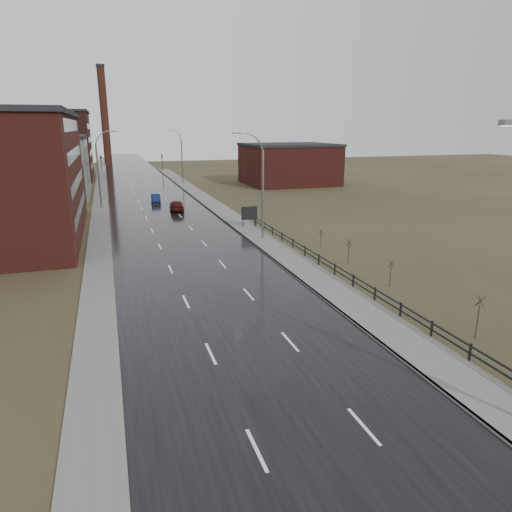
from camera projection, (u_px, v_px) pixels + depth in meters
road at (157, 208)px, 69.19m from camera, size 14.00×300.00×0.06m
sidewalk_right at (264, 241)px, 48.84m from camera, size 3.20×180.00×0.18m
curb_right at (250, 242)px, 48.39m from camera, size 0.16×180.00×0.18m
sidewalk_left at (100, 210)px, 66.75m from camera, size 2.40×260.00×0.12m
warehouse_mid at (39, 166)px, 78.91m from camera, size 16.32×20.40×10.50m
warehouse_far at (30, 146)px, 104.20m from camera, size 26.52×24.48×15.50m
building_right at (289, 164)px, 97.16m from camera, size 18.36×16.32×8.50m
smokestack at (104, 115)px, 145.58m from camera, size 2.70×2.70×30.70m
streetlight_right_mid at (260, 186)px, 48.16m from camera, size 3.36×0.28×11.35m
streetlight_left at (100, 169)px, 67.15m from camera, size 3.36×0.28×11.35m
streetlight_right_far at (180, 156)px, 97.59m from camera, size 3.36×0.28×11.35m
guardrail at (358, 282)px, 33.90m from camera, size 0.10×53.05×1.10m
shrub_c at (478, 315)px, 26.07m from camera, size 0.64×0.67×2.71m
shrub_d at (391, 272)px, 34.82m from camera, size 0.51×0.54×2.14m
shrub_e at (349, 251)px, 40.32m from camera, size 0.56×0.59×2.38m
shrub_f at (321, 238)px, 46.50m from camera, size 0.44×0.46×1.81m
billboard at (249, 214)px, 54.88m from camera, size 2.00×0.17×2.66m
traffic_light_left at (101, 155)px, 120.49m from camera, size 0.58×2.73×5.30m
traffic_light_right at (162, 154)px, 125.24m from camera, size 0.58×2.73×5.30m
car_near at (156, 199)px, 73.54m from camera, size 1.69×4.20×1.36m
car_far at (177, 206)px, 66.38m from camera, size 2.30×4.86×1.61m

